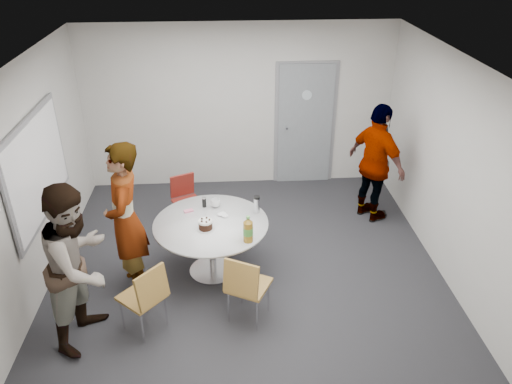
{
  "coord_description": "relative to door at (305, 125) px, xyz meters",
  "views": [
    {
      "loc": [
        -0.24,
        -5.26,
        4.04
      ],
      "look_at": [
        0.13,
        0.25,
        1.01
      ],
      "focal_mm": 35.0,
      "sensor_mm": 36.0,
      "label": 1
    }
  ],
  "objects": [
    {
      "name": "floor",
      "position": [
        -1.1,
        -2.48,
        -1.03
      ],
      "size": [
        5.0,
        5.0,
        0.0
      ],
      "primitive_type": "plane",
      "color": "black",
      "rests_on": "ground"
    },
    {
      "name": "ceiling",
      "position": [
        -1.1,
        -2.48,
        1.67
      ],
      "size": [
        5.0,
        5.0,
        0.0
      ],
      "primitive_type": "plane",
      "rotation": [
        3.14,
        0.0,
        0.0
      ],
      "color": "silver",
      "rests_on": "wall_back"
    },
    {
      "name": "wall_back",
      "position": [
        -1.1,
        0.02,
        0.32
      ],
      "size": [
        5.0,
        0.0,
        5.0
      ],
      "primitive_type": "plane",
      "rotation": [
        1.57,
        0.0,
        0.0
      ],
      "color": "#B7B4AE",
      "rests_on": "floor"
    },
    {
      "name": "wall_left",
      "position": [
        -3.6,
        -2.48,
        0.32
      ],
      "size": [
        0.0,
        5.0,
        5.0
      ],
      "primitive_type": "plane",
      "rotation": [
        1.57,
        0.0,
        1.57
      ],
      "color": "#B7B4AE",
      "rests_on": "floor"
    },
    {
      "name": "wall_right",
      "position": [
        1.4,
        -2.48,
        0.32
      ],
      "size": [
        0.0,
        5.0,
        5.0
      ],
      "primitive_type": "plane",
      "rotation": [
        1.57,
        0.0,
        -1.57
      ],
      "color": "#B7B4AE",
      "rests_on": "floor"
    },
    {
      "name": "wall_front",
      "position": [
        -1.1,
        -4.98,
        0.32
      ],
      "size": [
        5.0,
        0.0,
        5.0
      ],
      "primitive_type": "plane",
      "rotation": [
        -1.57,
        0.0,
        0.0
      ],
      "color": "#B7B4AE",
      "rests_on": "floor"
    },
    {
      "name": "door",
      "position": [
        0.0,
        0.0,
        0.0
      ],
      "size": [
        1.02,
        0.17,
        2.12
      ],
      "color": "slate",
      "rests_on": "wall_back"
    },
    {
      "name": "whiteboard",
      "position": [
        -3.56,
        -2.28,
        0.42
      ],
      "size": [
        0.04,
        1.9,
        1.25
      ],
      "color": "gray",
      "rests_on": "wall_left"
    },
    {
      "name": "table",
      "position": [
        -1.51,
        -2.52,
        -0.38
      ],
      "size": [
        1.42,
        1.42,
        1.08
      ],
      "color": "silver",
      "rests_on": "floor"
    },
    {
      "name": "chair_near_left",
      "position": [
        -2.23,
        -3.54,
        -0.5
      ],
      "size": [
        0.61,
        0.6,
        0.87
      ],
      "rotation": [
        0.0,
        0.0,
        0.84
      ],
      "color": "brown",
      "rests_on": "floor"
    },
    {
      "name": "chair_near_right",
      "position": [
        -1.17,
        -3.45,
        -0.49
      ],
      "size": [
        0.58,
        0.6,
        0.89
      ],
      "rotation": [
        0.0,
        0.0,
        -0.47
      ],
      "color": "brown",
      "rests_on": "floor"
    },
    {
      "name": "chair_far",
      "position": [
        -1.94,
        -1.33,
        -0.55
      ],
      "size": [
        0.51,
        0.53,
        0.79
      ],
      "rotation": [
        0.0,
        0.0,
        3.57
      ],
      "color": "maroon",
      "rests_on": "floor"
    },
    {
      "name": "person_main",
      "position": [
        -2.52,
        -2.72,
        -0.07
      ],
      "size": [
        0.52,
        0.74,
        1.92
      ],
      "primitive_type": "imported",
      "rotation": [
        0.0,
        0.0,
        -1.48
      ],
      "color": "#A5C6EA",
      "rests_on": "floor"
    },
    {
      "name": "person_left",
      "position": [
        -2.87,
        -3.5,
        -0.1
      ],
      "size": [
        0.93,
        1.06,
        1.85
      ],
      "primitive_type": "imported",
      "rotation": [
        0.0,
        0.0,
        1.27
      ],
      "color": "white",
      "rests_on": "floor"
    },
    {
      "name": "person_right",
      "position": [
        0.85,
        -1.31,
        -0.12
      ],
      "size": [
        0.9,
        1.14,
        1.8
      ],
      "primitive_type": "imported",
      "rotation": [
        0.0,
        0.0,
        2.08
      ],
      "color": "black",
      "rests_on": "floor"
    }
  ]
}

